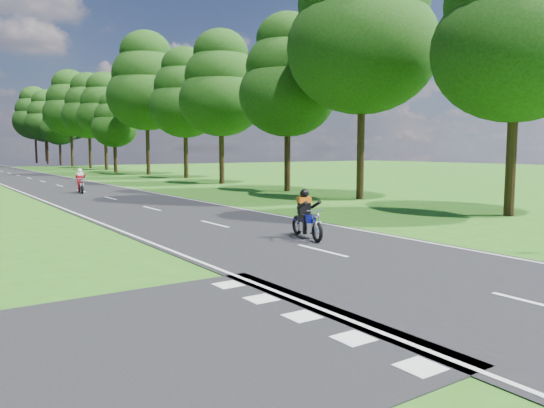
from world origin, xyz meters
TOP-DOWN VIEW (x-y plane):
  - ground at (0.00, 0.00)m, footprint 160.00×160.00m
  - main_road at (0.00, 50.00)m, footprint 7.00×140.00m
  - road_markings at (-0.14, 48.13)m, footprint 7.40×140.00m
  - treeline at (1.43, 60.06)m, footprint 40.00×115.35m
  - rider_near_blue at (0.86, 3.75)m, footprint 1.00×1.86m
  - rider_far_red at (-0.41, 24.49)m, footprint 0.84×1.85m

SIDE VIEW (x-z plane):
  - ground at x=0.00m, z-range 0.00..0.00m
  - main_road at x=0.00m, z-range 0.00..0.02m
  - road_markings at x=-0.14m, z-range 0.02..0.03m
  - rider_near_blue at x=0.86m, z-range 0.02..1.50m
  - rider_far_red at x=-0.41m, z-range 0.02..1.50m
  - treeline at x=1.43m, z-range 0.86..15.65m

